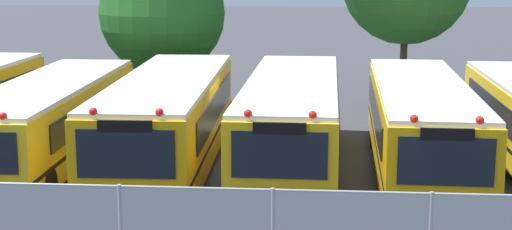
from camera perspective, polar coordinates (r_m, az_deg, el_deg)
The scene contains 6 objects.
ground_plane at distance 21.88m, azimuth -1.87°, elevation -4.08°, with size 160.00×160.00×0.00m, color #38383D.
school_bus_1 at distance 22.79m, azimuth -14.80°, elevation -0.35°, with size 2.70×10.62×2.55m.
school_bus_2 at distance 21.60m, azimuth -6.40°, elevation -0.38°, with size 2.86×10.91×2.77m.
school_bus_3 at distance 21.59m, azimuth 2.65°, elevation -0.40°, with size 2.65×10.96×2.71m.
school_bus_4 at distance 21.38m, azimuth 11.90°, elevation -0.77°, with size 2.69×10.69×2.70m.
tree_1 at distance 30.09m, azimuth -7.02°, elevation 7.32°, with size 4.79×4.79×6.22m.
Camera 1 is at (2.45, -20.96, 5.77)m, focal length 54.85 mm.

